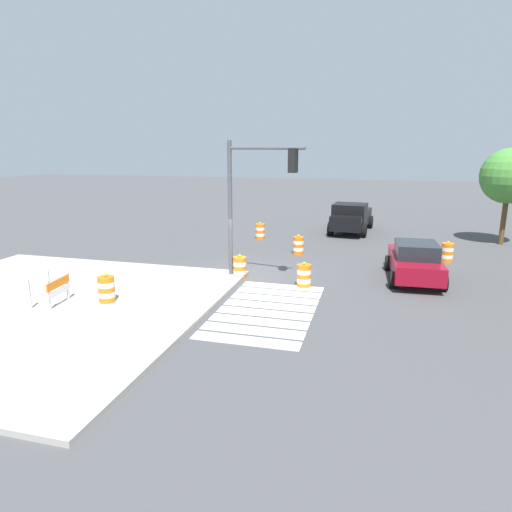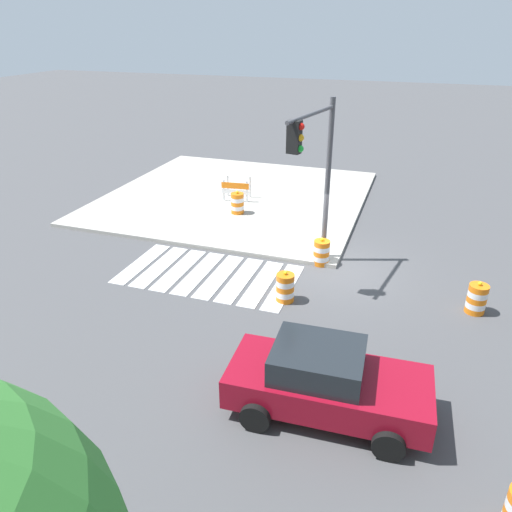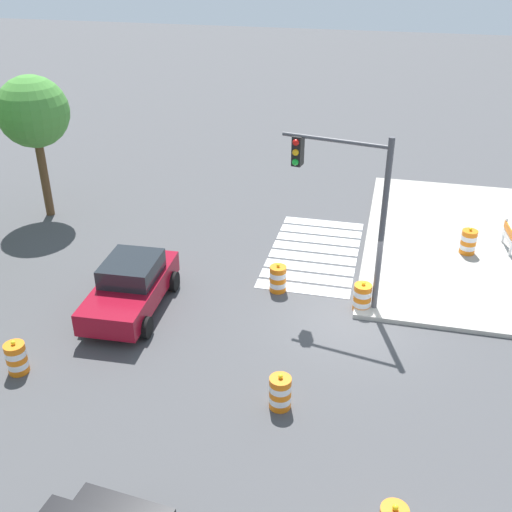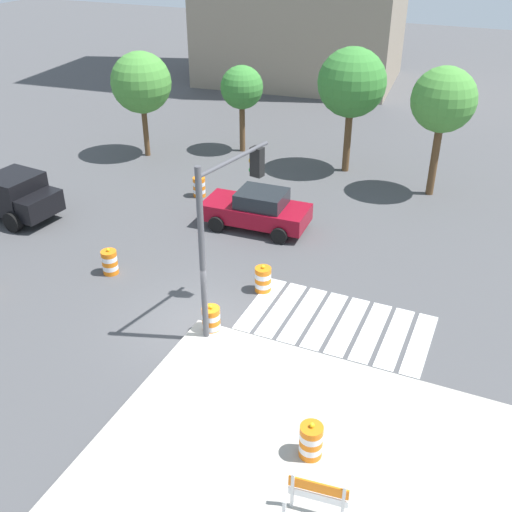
# 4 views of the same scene
# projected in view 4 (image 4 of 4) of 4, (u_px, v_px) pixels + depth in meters

# --- Properties ---
(ground_plane) EXTENTS (120.00, 120.00, 0.00)m
(ground_plane) POSITION_uv_depth(u_px,v_px,m) (199.00, 324.00, 19.14)
(ground_plane) COLOR #474749
(crosswalk_stripes) EXTENTS (5.85, 3.20, 0.02)m
(crosswalk_stripes) POSITION_uv_depth(u_px,v_px,m) (336.00, 323.00, 19.16)
(crosswalk_stripes) COLOR silver
(crosswalk_stripes) RESTS_ON ground
(sports_car) EXTENTS (4.38, 2.29, 1.63)m
(sports_car) POSITION_uv_depth(u_px,v_px,m) (257.00, 209.00, 24.50)
(sports_car) COLOR maroon
(sports_car) RESTS_ON ground
(pickup_truck) EXTENTS (5.31, 2.72, 1.92)m
(pickup_truck) POSITION_uv_depth(u_px,v_px,m) (7.00, 194.00, 25.45)
(pickup_truck) COLOR black
(pickup_truck) RESTS_ON ground
(traffic_barrel_near_corner) EXTENTS (0.56, 0.56, 1.02)m
(traffic_barrel_near_corner) POSITION_uv_depth(u_px,v_px,m) (211.00, 320.00, 18.54)
(traffic_barrel_near_corner) COLOR orange
(traffic_barrel_near_corner) RESTS_ON ground
(traffic_barrel_crosswalk_end) EXTENTS (0.56, 0.56, 1.02)m
(traffic_barrel_crosswalk_end) POSITION_uv_depth(u_px,v_px,m) (263.00, 279.00, 20.58)
(traffic_barrel_crosswalk_end) COLOR orange
(traffic_barrel_crosswalk_end) RESTS_ON ground
(traffic_barrel_median_near) EXTENTS (0.56, 0.56, 1.02)m
(traffic_barrel_median_near) POSITION_uv_depth(u_px,v_px,m) (110.00, 262.00, 21.57)
(traffic_barrel_median_near) COLOR orange
(traffic_barrel_median_near) RESTS_ON ground
(traffic_barrel_far_curb) EXTENTS (0.56, 0.56, 1.02)m
(traffic_barrel_far_curb) POSITION_uv_depth(u_px,v_px,m) (199.00, 187.00, 27.36)
(traffic_barrel_far_curb) COLOR orange
(traffic_barrel_far_curb) RESTS_ON ground
(traffic_barrel_on_sidewalk) EXTENTS (0.56, 0.56, 1.02)m
(traffic_barrel_on_sidewalk) POSITION_uv_depth(u_px,v_px,m) (311.00, 441.00, 14.16)
(traffic_barrel_on_sidewalk) COLOR orange
(traffic_barrel_on_sidewalk) RESTS_ON sidewalk_corner
(construction_barricade) EXTENTS (1.31, 0.91, 1.00)m
(construction_barricade) POSITION_uv_depth(u_px,v_px,m) (316.00, 500.00, 12.62)
(construction_barricade) COLOR silver
(construction_barricade) RESTS_ON sidewalk_corner
(traffic_light_pole) EXTENTS (0.81, 3.24, 5.50)m
(traffic_light_pole) POSITION_uv_depth(u_px,v_px,m) (225.00, 211.00, 17.31)
(traffic_light_pole) COLOR #4C4C51
(traffic_light_pole) RESTS_ON sidewalk_corner
(street_tree_streetside_near) EXTENTS (2.21, 2.21, 4.53)m
(street_tree_streetside_near) POSITION_uv_depth(u_px,v_px,m) (242.00, 88.00, 31.02)
(street_tree_streetside_near) COLOR brown
(street_tree_streetside_near) RESTS_ON ground
(street_tree_streetside_mid) EXTENTS (3.04, 3.04, 5.36)m
(street_tree_streetside_mid) POSITION_uv_depth(u_px,v_px,m) (141.00, 83.00, 30.22)
(street_tree_streetside_mid) COLOR brown
(street_tree_streetside_mid) RESTS_ON ground
(street_tree_streetside_far) EXTENTS (3.23, 3.23, 5.99)m
(street_tree_streetside_far) POSITION_uv_depth(u_px,v_px,m) (352.00, 83.00, 28.09)
(street_tree_streetside_far) COLOR brown
(street_tree_streetside_far) RESTS_ON ground
(street_tree_corner_lot) EXTENTS (2.80, 2.80, 5.77)m
(street_tree_corner_lot) POSITION_uv_depth(u_px,v_px,m) (444.00, 101.00, 25.64)
(street_tree_corner_lot) COLOR brown
(street_tree_corner_lot) RESTS_ON ground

